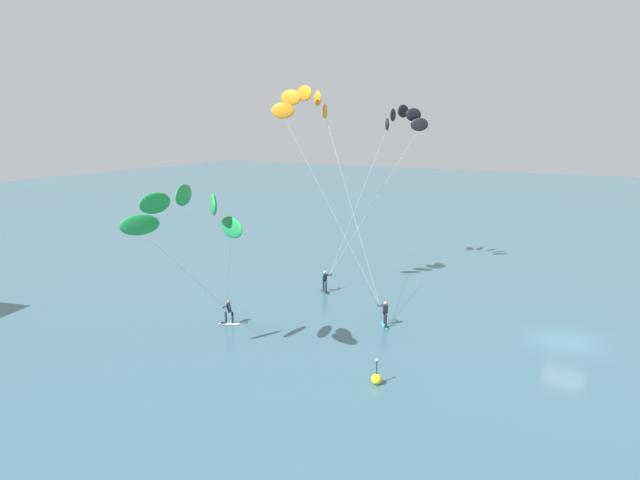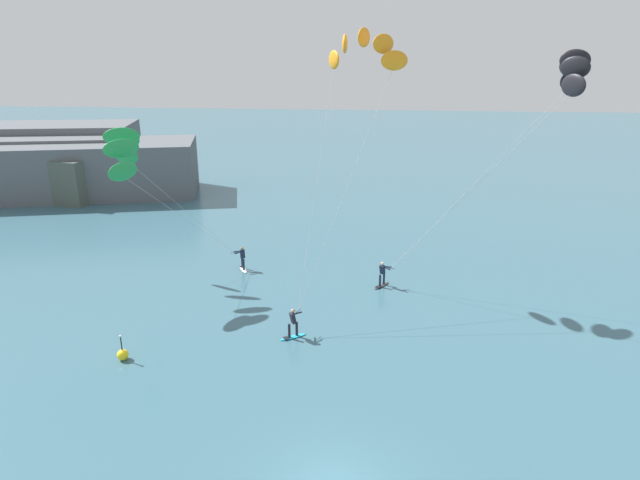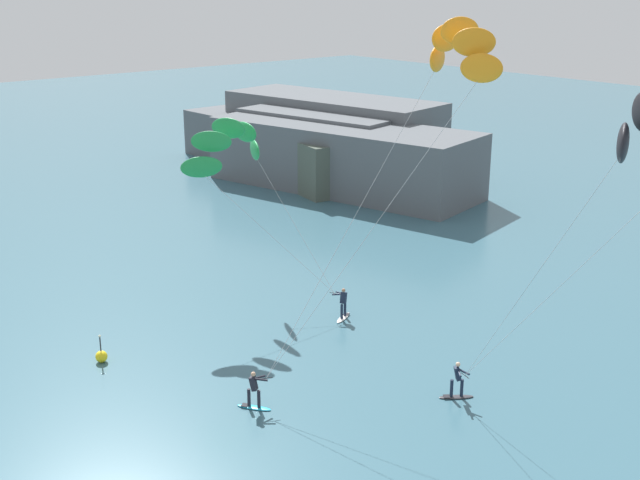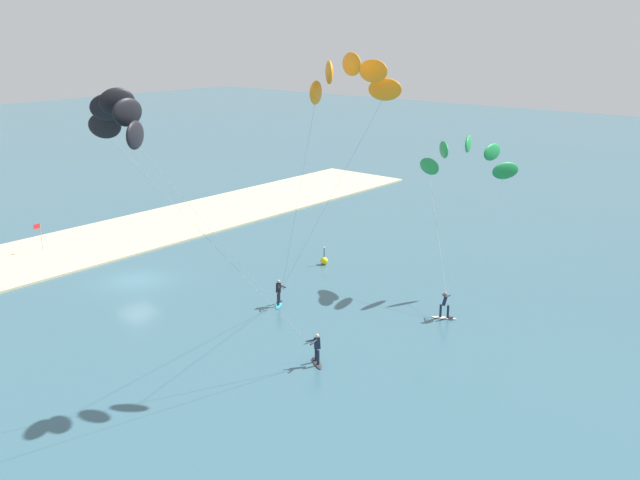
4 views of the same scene
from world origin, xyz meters
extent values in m
ellipsoid|color=#333338|center=(1.82, 17.88, 0.04)|extent=(1.16, 1.43, 0.08)
cube|color=black|center=(1.58, 17.55, 0.09)|extent=(0.40, 0.40, 0.02)
cylinder|color=#192338|center=(1.94, 18.06, 0.47)|extent=(0.14, 0.14, 0.78)
cylinder|color=#192338|center=(1.69, 17.71, 0.47)|extent=(0.14, 0.14, 0.78)
cube|color=#192338|center=(1.82, 17.88, 1.16)|extent=(0.43, 0.43, 0.63)
sphere|color=beige|center=(1.82, 17.88, 1.58)|extent=(0.20, 0.20, 0.20)
cylinder|color=black|center=(2.35, 17.74, 1.31)|extent=(0.54, 0.17, 0.03)
cylinder|color=#192338|center=(2.11, 17.92, 1.34)|extent=(0.61, 0.16, 0.15)
cylinder|color=#192338|center=(2.05, 17.71, 1.34)|extent=(0.53, 0.43, 0.15)
ellipsoid|color=black|center=(10.59, 13.73, 12.89)|extent=(1.01, 1.45, 1.10)
ellipsoid|color=black|center=(10.76, 14.34, 13.69)|extent=(1.37, 1.16, 1.10)
ellipsoid|color=black|center=(11.04, 15.37, 14.00)|extent=(1.51, 0.70, 1.10)
ellipsoid|color=black|center=(11.32, 16.41, 13.69)|extent=(1.51, 0.51, 1.10)
ellipsoid|color=black|center=(11.49, 17.02, 12.89)|extent=(1.45, 1.01, 1.10)
cylinder|color=#B2B2B7|center=(6.47, 15.74, 6.95)|extent=(8.27, 4.03, 11.29)
cylinder|color=#B2B2B7|center=(6.92, 17.38, 6.95)|extent=(9.16, 0.74, 11.29)
ellipsoid|color=#23ADD1|center=(-2.96, 10.70, 0.04)|extent=(1.45, 1.14, 0.08)
cube|color=black|center=(-3.30, 10.47, 0.09)|extent=(0.39, 0.40, 0.02)
cylinder|color=black|center=(-2.78, 10.82, 0.47)|extent=(0.14, 0.14, 0.78)
cylinder|color=black|center=(-3.14, 10.58, 0.47)|extent=(0.14, 0.14, 0.78)
cube|color=black|center=(-2.96, 10.70, 1.16)|extent=(0.43, 0.43, 0.63)
sphere|color=tan|center=(-2.96, 10.70, 1.58)|extent=(0.20, 0.20, 0.20)
cylinder|color=black|center=(-2.75, 11.21, 1.31)|extent=(0.23, 0.52, 0.03)
cylinder|color=black|center=(-2.96, 11.00, 1.34)|extent=(0.09, 0.60, 0.15)
cylinder|color=black|center=(-2.75, 10.92, 1.34)|extent=(0.48, 0.50, 0.15)
ellipsoid|color=orange|center=(2.03, 18.01, 13.90)|extent=(1.65, 0.94, 1.10)
ellipsoid|color=orange|center=(1.38, 18.27, 14.80)|extent=(1.39, 1.41, 1.10)
ellipsoid|color=orange|center=(0.26, 18.72, 15.14)|extent=(0.91, 1.66, 1.10)
ellipsoid|color=orange|center=(-0.85, 19.17, 14.80)|extent=(0.34, 1.66, 1.10)
ellipsoid|color=orange|center=(-1.50, 19.43, 13.90)|extent=(0.94, 1.65, 1.10)
cylinder|color=#B2B2B7|center=(-0.36, 14.61, 7.46)|extent=(4.81, 6.82, 12.30)
cylinder|color=#B2B2B7|center=(-2.13, 15.32, 7.46)|extent=(1.27, 8.23, 12.30)
ellipsoid|color=white|center=(-7.73, 19.81, 0.04)|extent=(0.98, 1.51, 0.08)
cube|color=black|center=(-7.91, 20.18, 0.09)|extent=(0.38, 0.38, 0.02)
cylinder|color=#192338|center=(-7.63, 19.61, 0.47)|extent=(0.14, 0.14, 0.78)
cylinder|color=#192338|center=(-7.82, 20.01, 0.47)|extent=(0.14, 0.14, 0.78)
cube|color=#192338|center=(-7.73, 19.81, 1.16)|extent=(0.41, 0.42, 0.63)
sphere|color=#9E7051|center=(-7.73, 19.81, 1.58)|extent=(0.20, 0.20, 0.20)
cylinder|color=black|center=(-8.24, 19.61, 1.31)|extent=(0.52, 0.23, 0.03)
cylinder|color=#192338|center=(-7.94, 19.61, 1.34)|extent=(0.50, 0.48, 0.15)
cylinder|color=#192338|center=(-8.02, 19.81, 1.34)|extent=(0.60, 0.09, 0.15)
ellipsoid|color=#1E9347|center=(-15.12, 19.57, 7.87)|extent=(2.11, 1.16, 1.10)
ellipsoid|color=#1E9347|center=(-14.78, 18.71, 9.04)|extent=(2.16, 0.36, 1.10)
ellipsoid|color=#1E9347|center=(-14.21, 17.26, 9.49)|extent=(2.13, 1.09, 1.10)
ellipsoid|color=#1E9347|center=(-13.64, 15.80, 9.04)|extent=(1.78, 1.73, 1.10)
ellipsoid|color=#1E9347|center=(-13.30, 14.95, 7.87)|extent=(1.16, 2.11, 1.10)
cylinder|color=#B2B2B7|center=(-11.68, 19.59, 4.44)|extent=(6.89, 0.06, 6.28)
cylinder|color=#B2B2B7|center=(-10.77, 17.28, 4.44)|extent=(5.08, 4.68, 6.28)
sphere|color=yellow|center=(-11.04, 7.72, 0.28)|extent=(0.56, 0.56, 0.56)
cylinder|color=#262628|center=(-11.04, 7.72, 0.91)|extent=(0.06, 0.06, 0.70)
sphere|color=#F2F2CC|center=(-11.04, 7.72, 1.32)|extent=(0.12, 0.12, 0.12)
cube|color=#565B60|center=(-28.78, 38.08, 2.71)|extent=(24.45, 13.01, 5.42)
cube|color=#565B60|center=(-36.26, 43.38, 3.23)|extent=(22.27, 11.05, 6.46)
cube|color=#4C564C|center=(-31.56, 40.65, 2.16)|extent=(14.39, 14.61, 4.33)
cube|color=#565B60|center=(-33.64, 39.93, 2.86)|extent=(15.81, 9.45, 5.71)
cube|color=#565B60|center=(-38.21, 40.02, 2.20)|extent=(24.04, 9.42, 4.40)
camera|label=1|loc=(-36.29, -3.27, 13.24)|focal=32.40mm
camera|label=2|loc=(0.93, -15.48, 14.80)|focal=31.44mm
camera|label=3|loc=(22.36, -6.68, 17.22)|focal=46.30mm
camera|label=4|loc=(28.10, 40.06, 16.86)|focal=40.79mm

